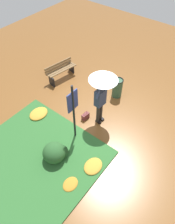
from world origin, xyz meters
TOP-DOWN VIEW (x-y plane):
  - ground_plane at (0.00, 0.00)m, footprint 18.00×18.00m
  - grass_verge at (-3.22, 0.62)m, footprint 4.80×4.00m
  - person_with_umbrella at (-0.01, -0.04)m, footprint 0.96×0.96m
  - info_sign_post at (-1.18, 0.19)m, footprint 0.44×0.07m
  - handbag at (-0.33, 0.41)m, footprint 0.31×0.17m
  - park_bench at (0.92, 2.79)m, footprint 1.41×0.62m
  - trash_bin at (1.47, 0.18)m, footprint 0.42×0.42m
  - shrub_cluster at (-2.22, 0.10)m, footprint 0.79×0.72m
  - leaf_pile_near_person at (-1.30, 1.91)m, footprint 0.75×0.60m
  - leaf_pile_by_bench at (-2.63, -0.86)m, footprint 0.50×0.40m
  - leaf_pile_far_path at (-1.76, -1.04)m, footprint 0.65×0.52m

SIDE VIEW (x-z plane):
  - ground_plane at x=0.00m, z-range 0.00..0.00m
  - grass_verge at x=-3.22m, z-range 0.00..0.05m
  - leaf_pile_by_bench at x=-2.63m, z-range 0.00..0.11m
  - leaf_pile_far_path at x=-1.76m, z-range 0.00..0.14m
  - leaf_pile_near_person at x=-1.30m, z-range 0.00..0.16m
  - handbag at x=-0.33m, z-range -0.06..0.31m
  - shrub_cluster at x=-2.22m, z-range -0.02..0.62m
  - park_bench at x=0.92m, z-range 0.03..0.78m
  - trash_bin at x=1.47m, z-range 0.00..0.84m
  - info_sign_post at x=-1.18m, z-range 0.29..2.59m
  - person_with_umbrella at x=-0.01m, z-range 0.53..2.57m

